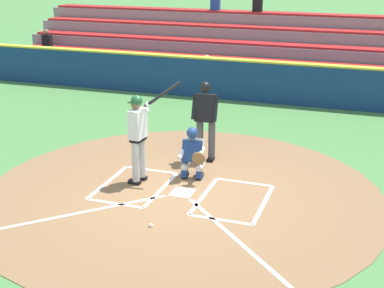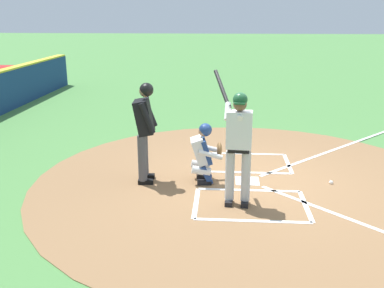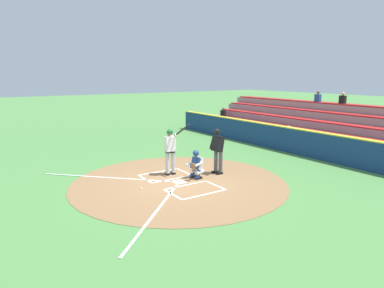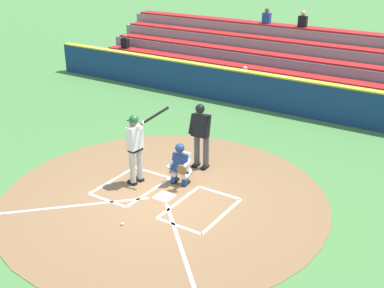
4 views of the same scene
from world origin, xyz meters
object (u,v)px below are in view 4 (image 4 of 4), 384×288
(batter, at_px, (136,144))
(plate_umpire, at_px, (201,131))
(catcher, at_px, (181,163))
(baseball, at_px, (122,224))

(batter, bearing_deg, plate_umpire, -118.27)
(plate_umpire, bearing_deg, catcher, 93.91)
(catcher, bearing_deg, baseball, 90.63)
(plate_umpire, distance_m, baseball, 3.60)
(batter, bearing_deg, baseball, 119.30)
(batter, relative_size, plate_umpire, 1.14)
(batter, bearing_deg, catcher, -149.14)
(batter, height_order, baseball, batter)
(batter, distance_m, baseball, 2.30)
(batter, xyz_separation_m, plate_umpire, (-0.90, -1.67, -0.02))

